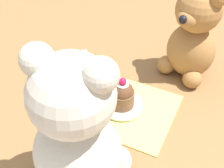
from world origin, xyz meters
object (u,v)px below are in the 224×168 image
(cupcake_near_cream_bear, at_px, (69,85))
(teaspoon, at_px, (60,57))
(saucer_plate, at_px, (123,104))
(teddy_bear_cream, at_px, (77,134))
(teddy_bear_tan, at_px, (193,36))
(cupcake_near_tan_bear, at_px, (123,94))

(cupcake_near_cream_bear, bearing_deg, teaspoon, -48.55)
(saucer_plate, bearing_deg, teaspoon, -22.88)
(teddy_bear_cream, distance_m, teaspoon, 0.35)
(teddy_bear_tan, relative_size, teaspoon, 1.52)
(saucer_plate, xyz_separation_m, cupcake_near_tan_bear, (0.00, -0.00, 0.03))
(cupcake_near_cream_bear, bearing_deg, cupcake_near_tan_bear, -169.91)
(teddy_bear_cream, height_order, saucer_plate, teddy_bear_cream)
(cupcake_near_cream_bear, height_order, saucer_plate, cupcake_near_cream_bear)
(teddy_bear_cream, bearing_deg, saucer_plate, -92.23)
(teddy_bear_tan, height_order, saucer_plate, teddy_bear_tan)
(teaspoon, bearing_deg, teddy_bear_tan, 146.17)
(teddy_bear_cream, distance_m, cupcake_near_cream_bear, 0.21)
(teddy_bear_cream, height_order, teddy_bear_tan, teddy_bear_cream)
(teddy_bear_cream, distance_m, saucer_plate, 0.21)
(cupcake_near_cream_bear, xyz_separation_m, teaspoon, (0.09, -0.10, -0.03))
(teddy_bear_tan, xyz_separation_m, saucer_plate, (0.08, 0.16, -0.09))
(saucer_plate, relative_size, cupcake_near_tan_bear, 1.23)
(teddy_bear_cream, xyz_separation_m, cupcake_near_cream_bear, (0.12, -0.16, -0.09))
(teddy_bear_tan, bearing_deg, teddy_bear_cream, -83.06)
(teaspoon, bearing_deg, saucer_plate, 108.46)
(teddy_bear_cream, bearing_deg, cupcake_near_tan_bear, -92.23)
(teddy_bear_cream, bearing_deg, cupcake_near_cream_bear, -58.22)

